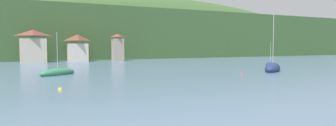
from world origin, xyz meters
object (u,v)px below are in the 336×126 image
object	(u,v)px
sailboat_far_1	(270,64)
sailboat_far_6	(273,68)
sailboat_far_11	(58,73)
mooring_buoy_near	(242,74)
shore_building_westcentral	(33,47)
shore_building_central	(78,48)
shore_building_eastcentral	(118,48)
mooring_buoy_far	(60,90)

from	to	relation	value
sailboat_far_1	sailboat_far_6	bearing A→B (deg)	13.75
sailboat_far_11	mooring_buoy_near	bearing A→B (deg)	122.79
shore_building_westcentral	sailboat_far_11	distance (m)	37.59
shore_building_central	shore_building_eastcentral	bearing A→B (deg)	-6.22
shore_building_eastcentral	sailboat_far_6	xyz separation A→B (m)	(15.79, -45.47, -3.43)
sailboat_far_1	sailboat_far_6	world-z (taller)	sailboat_far_6
shore_building_westcentral	sailboat_far_6	world-z (taller)	sailboat_far_6
shore_building_westcentral	sailboat_far_6	distance (m)	60.29
sailboat_far_1	shore_building_central	bearing A→B (deg)	-77.03
shore_building_westcentral	mooring_buoy_near	size ratio (longest dim) A/B	21.64
shore_building_eastcentral	sailboat_far_11	xyz separation A→B (m)	(-18.97, -36.39, -3.59)
shore_building_eastcentral	mooring_buoy_far	bearing A→B (deg)	-110.65
shore_building_eastcentral	sailboat_far_6	size ratio (longest dim) A/B	0.75
shore_building_central	sailboat_far_11	xyz separation A→B (m)	(-7.64, -37.62, -3.40)
shore_building_westcentral	sailboat_far_1	bearing A→B (deg)	-36.13
shore_building_central	sailboat_far_11	world-z (taller)	shore_building_central
shore_building_westcentral	mooring_buoy_near	distance (m)	56.82
shore_building_eastcentral	sailboat_far_1	bearing A→B (deg)	-53.20
sailboat_far_11	mooring_buoy_near	xyz separation A→B (m)	(26.63, -10.66, -0.32)
shore_building_central	sailboat_far_1	size ratio (longest dim) A/B	1.35
sailboat_far_1	mooring_buoy_near	world-z (taller)	sailboat_far_1
sailboat_far_11	mooring_buoy_far	world-z (taller)	sailboat_far_11
sailboat_far_6	mooring_buoy_far	bearing A→B (deg)	-25.52
sailboat_far_6	mooring_buoy_near	distance (m)	8.30
sailboat_far_6	mooring_buoy_far	xyz separation A→B (m)	(-35.49, -6.81, -0.48)
shore_building_central	mooring_buoy_far	size ratio (longest dim) A/B	16.79
sailboat_far_11	shore_building_eastcentral	bearing A→B (deg)	-152.92
sailboat_far_6	mooring_buoy_near	bearing A→B (deg)	-25.40
sailboat_far_1	sailboat_far_11	bearing A→B (deg)	-30.89
sailboat_far_1	sailboat_far_11	size ratio (longest dim) A/B	0.82
mooring_buoy_near	shore_building_central	bearing A→B (deg)	111.46
shore_building_eastcentral	mooring_buoy_near	xyz separation A→B (m)	(7.65, -47.05, -3.91)
shore_building_central	sailboat_far_6	world-z (taller)	sailboat_far_6
sailboat_far_6	sailboat_far_11	xyz separation A→B (m)	(-34.76, 9.08, -0.16)
sailboat_far_1	sailboat_far_6	xyz separation A→B (m)	(-10.14, -10.82, 0.22)
sailboat_far_6	shore_building_central	bearing A→B (deg)	-96.23
sailboat_far_1	shore_building_westcentral	bearing A→B (deg)	-69.23
shore_building_central	mooring_buoy_near	bearing A→B (deg)	-68.54
shore_building_central	shore_building_westcentral	bearing A→B (deg)	-177.88
sailboat_far_1	mooring_buoy_near	distance (m)	22.08
mooring_buoy_far	sailboat_far_11	bearing A→B (deg)	87.39
shore_building_central	sailboat_far_6	bearing A→B (deg)	-59.86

